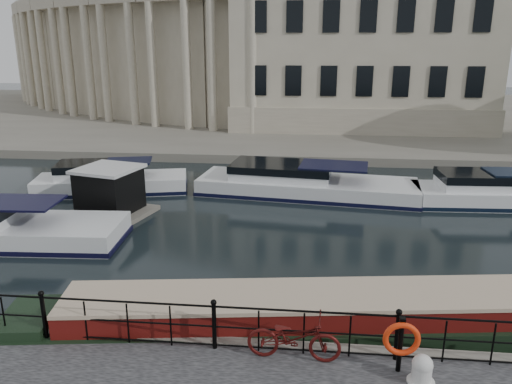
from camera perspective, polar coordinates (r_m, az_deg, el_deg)
ground_plane at (r=14.05m, az=-2.96°, el=-14.12°), size 160.00×160.00×0.00m
far_bank at (r=51.43m, az=3.75°, el=8.83°), size 120.00×42.00×0.55m
railing at (r=11.53m, az=-4.81°, el=-14.64°), size 24.14×0.14×1.22m
civic_building at (r=46.73m, az=2.41°, el=16.39°), size 53.55×31.84×16.85m
bicycle at (r=11.24m, az=4.34°, el=-16.22°), size 2.07×0.81×1.07m
mooring_bollard at (r=11.21m, az=18.44°, el=-18.72°), size 0.56×0.56×0.63m
life_ring_post at (r=11.08m, az=16.29°, el=-15.91°), size 0.77×0.20×1.26m
narrowboat at (r=13.15m, az=5.98°, el=-14.68°), size 15.46×4.10×1.56m
harbour_hut at (r=22.49m, az=-16.35°, el=-0.16°), size 3.86×3.47×2.20m
cabin_cruisers at (r=22.82m, az=-4.17°, el=-0.82°), size 28.66×11.29×1.99m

